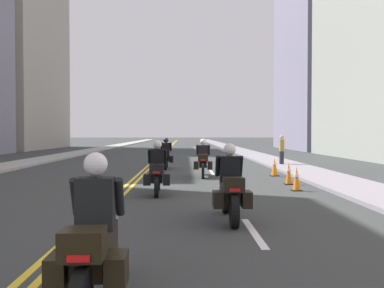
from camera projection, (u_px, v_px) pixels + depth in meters
The scene contains 17 objects.
ground_plane at pixel (167, 150), 47.88m from camera, with size 264.00×264.00×0.00m, color #333736.
sidewalk_left at pixel (99, 149), 47.75m from camera, with size 2.27×144.00×0.12m, color #989B91.
sidewalk_right at pixel (235, 149), 48.02m from camera, with size 2.27×144.00×0.12m, color gray.
centreline_yellow_inner at pixel (166, 150), 47.88m from camera, with size 0.12×132.00×0.01m, color yellow.
centreline_yellow_outer at pixel (168, 150), 47.89m from camera, with size 0.12×132.00×0.01m, color yellow.
lane_dashes_white at pixel (203, 160), 28.95m from camera, with size 0.14×56.40×0.01m.
building_left_2 at pixel (18, 52), 50.07m from camera, with size 7.54×16.92×22.50m.
building_right_2 at pixel (323, 26), 48.66m from camera, with size 7.82×15.55×27.64m.
motorcycle_0 at pixel (94, 244), 4.59m from camera, with size 0.77×2.24×1.62m.
motorcycle_1 at pixel (230, 190), 8.96m from camera, with size 0.76×2.24×1.61m.
motorcycle_2 at pixel (157, 172), 12.89m from camera, with size 0.77×2.20×1.62m.
motorcycle_3 at pixel (203, 161), 18.00m from camera, with size 0.78×2.32×1.59m.
motorcycle_4 at pixel (166, 156), 22.03m from camera, with size 0.76×2.30×1.59m.
traffic_cone_0 at pixel (275, 167), 18.41m from camera, with size 0.36×0.36×0.78m.
traffic_cone_1 at pixel (297, 179), 13.70m from camera, with size 0.31×0.31×0.76m.
traffic_cone_2 at pixel (289, 173), 15.38m from camera, with size 0.30×0.30×0.81m.
pedestrian_0 at pixel (282, 150), 23.95m from camera, with size 0.23×0.48×1.70m.
Camera 1 is at (1.91, 0.11, 1.82)m, focal length 40.62 mm.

